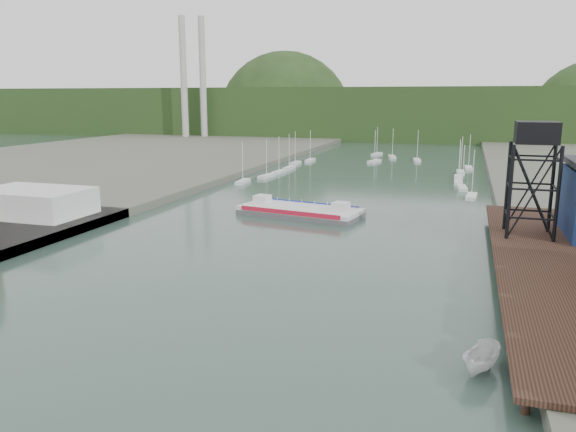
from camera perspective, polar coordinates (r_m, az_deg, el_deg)
The scene contains 9 objects.
ground at distance 42.89m, azimuth -24.40°, elevation -19.22°, with size 600.00×600.00×0.00m, color #2D4641.
east_pier at distance 74.93m, azimuth 25.52°, elevation -4.33°, with size 14.00×70.00×2.45m.
white_shed at distance 105.17m, azimuth -24.42°, elevation 1.30°, with size 18.00×12.00×4.50m, color silver.
lift_tower at distance 85.16m, azimuth 23.89°, elevation 7.08°, with size 6.50×6.50×16.00m.
marina_sailboats at distance 168.30m, azimuth 8.71°, elevation 4.69°, with size 57.71×92.65×0.90m.
smokestacks at distance 290.80m, azimuth -9.60°, elevation 13.56°, with size 11.20×8.20×60.00m.
distant_hills at distance 329.38m, azimuth 12.63°, elevation 9.83°, with size 500.00×120.00×80.00m.
chain_ferry at distance 103.08m, azimuth 1.24°, elevation 0.53°, with size 23.51×12.64×3.21m.
motorboat at distance 48.31m, azimuth 19.09°, elevation -13.67°, with size 2.10×5.58×2.15m, color silver.
Camera 1 is at (26.00, -26.48, 21.51)m, focal length 35.00 mm.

